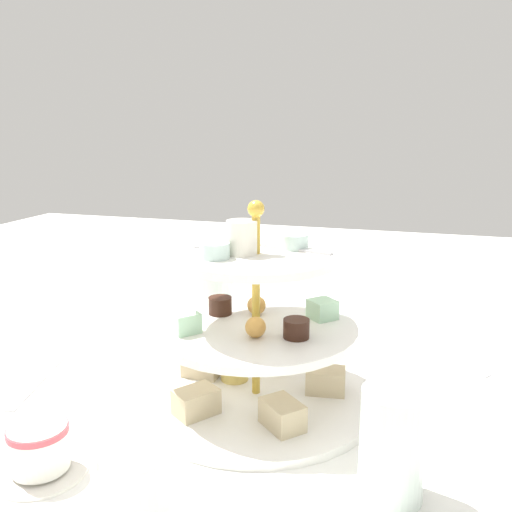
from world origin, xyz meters
name	(u,v)px	position (x,y,z in m)	size (l,w,h in m)	color
ground_plane	(256,400)	(0.00, 0.00, 0.00)	(2.40, 2.40, 0.00)	white
tiered_serving_stand	(256,345)	(0.00, 0.00, 0.07)	(0.30, 0.30, 0.25)	white
water_glass_tall_right	(213,298)	(0.14, -0.21, 0.06)	(0.07, 0.07, 0.11)	silver
water_glass_short_left	(138,489)	(0.03, 0.25, 0.04)	(0.06, 0.06, 0.07)	silver
teacup_with_saucer	(40,451)	(0.16, 0.21, 0.02)	(0.09, 0.09, 0.05)	white
butter_knife_left	(436,356)	(-0.22, -0.20, 0.00)	(0.17, 0.01, 0.00)	silver
butter_knife_right	(39,379)	(0.30, 0.03, 0.00)	(0.17, 0.01, 0.00)	silver
water_glass_mid_back	(392,445)	(-0.17, 0.14, 0.05)	(0.06, 0.06, 0.11)	silver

